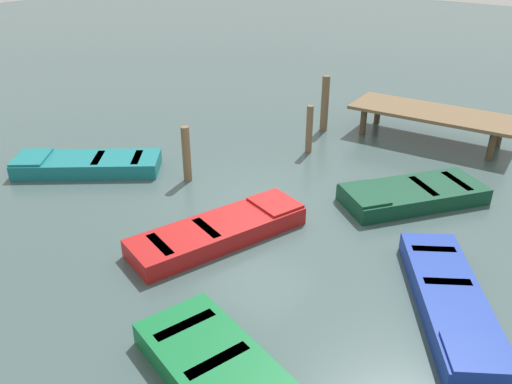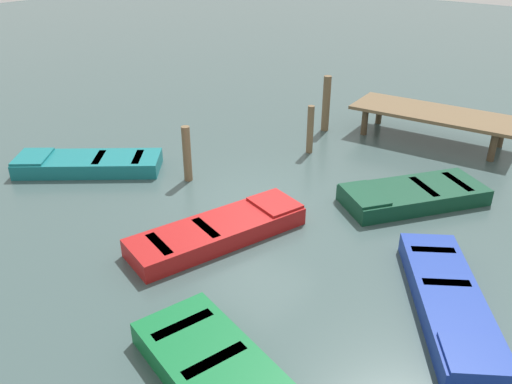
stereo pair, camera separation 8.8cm
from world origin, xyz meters
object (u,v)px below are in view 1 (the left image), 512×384
object	(u,v)px
rowboat_green	(229,381)
rowboat_red	(220,230)
mooring_piling_center	(186,154)
rowboat_blue	(451,301)
rowboat_dark_green	(412,194)
mooring_piling_near_right	(325,103)
dock_segment	(432,115)
rowboat_teal	(87,164)
mooring_piling_near_left	(309,129)

from	to	relation	value
rowboat_green	rowboat_red	world-z (taller)	same
rowboat_red	mooring_piling_center	distance (m)	3.15
rowboat_blue	rowboat_green	xyz separation A→B (m)	(-1.86, -3.79, 0.00)
rowboat_dark_green	mooring_piling_center	xyz separation A→B (m)	(-5.19, -2.56, 0.54)
mooring_piling_center	mooring_piling_near_right	world-z (taller)	mooring_piling_near_right
dock_segment	rowboat_teal	size ratio (longest dim) A/B	1.34
mooring_piling_near_left	rowboat_green	bearing A→B (deg)	-63.75
rowboat_dark_green	rowboat_green	xyz separation A→B (m)	(0.36, -7.23, 0.00)
dock_segment	rowboat_red	world-z (taller)	dock_segment
rowboat_teal	rowboat_green	xyz separation A→B (m)	(8.14, -3.35, 0.00)
dock_segment	mooring_piling_center	world-z (taller)	mooring_piling_center
rowboat_dark_green	mooring_piling_near_right	distance (m)	5.34
rowboat_dark_green	mooring_piling_near_right	size ratio (longest dim) A/B	2.03
rowboat_dark_green	mooring_piling_near_right	world-z (taller)	mooring_piling_near_right
dock_segment	mooring_piling_near_right	size ratio (longest dim) A/B	2.78
dock_segment	mooring_piling_near_left	world-z (taller)	mooring_piling_near_left
mooring_piling_near_right	rowboat_dark_green	bearing A→B (deg)	-33.98
dock_segment	mooring_piling_near_right	xyz separation A→B (m)	(-3.08, -1.31, 0.07)
mooring_piling_near_left	rowboat_dark_green	bearing A→B (deg)	-15.83
dock_segment	rowboat_green	world-z (taller)	dock_segment
rowboat_blue	rowboat_dark_green	size ratio (longest dim) A/B	1.03
rowboat_green	mooring_piling_near_right	size ratio (longest dim) A/B	2.04
rowboat_teal	mooring_piling_center	world-z (taller)	mooring_piling_center
rowboat_red	mooring_piling_near_right	distance (m)	7.43
mooring_piling_center	mooring_piling_near_right	distance (m)	5.58
rowboat_red	dock_segment	bearing A→B (deg)	7.58
rowboat_teal	rowboat_dark_green	bearing A→B (deg)	166.18
dock_segment	mooring_piling_center	size ratio (longest dim) A/B	3.34
rowboat_red	rowboat_dark_green	bearing A→B (deg)	-15.35
rowboat_green	mooring_piling_near_left	bearing A→B (deg)	130.88
rowboat_dark_green	mooring_piling_center	distance (m)	5.81
rowboat_blue	rowboat_dark_green	world-z (taller)	same
rowboat_red	mooring_piling_center	world-z (taller)	mooring_piling_center
rowboat_blue	rowboat_green	distance (m)	4.23
rowboat_dark_green	dock_segment	bearing A→B (deg)	-128.66
rowboat_teal	mooring_piling_near_right	size ratio (longest dim) A/B	2.08
mooring_piling_near_right	rowboat_red	bearing A→B (deg)	-75.62
rowboat_dark_green	mooring_piling_center	bearing A→B (deg)	-29.46
rowboat_red	mooring_piling_near_left	world-z (taller)	mooring_piling_near_left
rowboat_red	mooring_piling_center	size ratio (longest dim) A/B	2.72
rowboat_blue	rowboat_green	world-z (taller)	same
mooring_piling_near_left	rowboat_blue	bearing A→B (deg)	-37.08
rowboat_dark_green	mooring_piling_near_left	bearing A→B (deg)	-71.58
rowboat_green	mooring_piling_center	distance (m)	7.27
rowboat_red	mooring_piling_near_right	size ratio (longest dim) A/B	2.26
dock_segment	rowboat_red	bearing A→B (deg)	-104.32
rowboat_teal	rowboat_red	world-z (taller)	same
dock_segment	rowboat_dark_green	world-z (taller)	dock_segment
mooring_piling_center	mooring_piling_near_right	bearing A→B (deg)	81.80
rowboat_dark_green	rowboat_green	size ratio (longest dim) A/B	0.99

